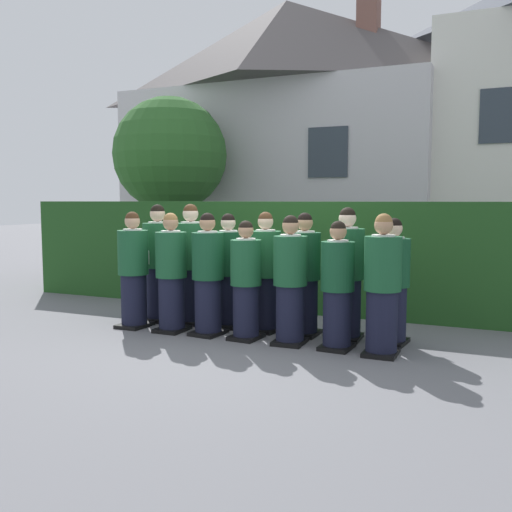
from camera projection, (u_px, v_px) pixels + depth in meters
ground_plane at (248, 339)px, 7.30m from camera, size 60.00×60.00×0.00m
student_front_row_0 at (133, 272)px, 7.94m from camera, size 0.42×0.51×1.62m
student_front_row_1 at (172, 275)px, 7.69m from camera, size 0.42×0.46×1.61m
student_front_row_2 at (208, 277)px, 7.49m from camera, size 0.42×0.50×1.61m
student_front_row_3 at (246, 283)px, 7.25m from camera, size 0.40×0.50×1.52m
student_front_row_4 at (290, 283)px, 7.00m from camera, size 0.42×0.51×1.60m
student_front_row_5 at (337, 289)px, 6.76m from camera, size 0.40×0.50×1.54m
student_front_row_6 at (382, 288)px, 6.49m from camera, size 0.42×0.51×1.63m
student_rear_row_0 at (158, 265)px, 8.41m from camera, size 0.45×0.53×1.72m
student_rear_row_1 at (191, 267)px, 8.22m from camera, size 0.45×0.55×1.73m
student_rear_row_2 at (228, 273)px, 7.98m from camera, size 0.41×0.51×1.60m
student_rear_row_3 at (265, 275)px, 7.70m from camera, size 0.42×0.53×1.62m
student_rear_row_4 at (304, 277)px, 7.46m from camera, size 0.42×0.46×1.62m
student_rear_row_5 at (347, 277)px, 7.24m from camera, size 0.44×0.50×1.69m
student_rear_row_6 at (393, 284)px, 7.01m from camera, size 0.41×0.51×1.56m
hedge at (303, 256)px, 9.18m from camera, size 10.40×0.70×1.76m
school_building_main at (286, 133)px, 14.96m from camera, size 8.26×4.18×6.91m
oak_tree_left at (170, 155)px, 12.85m from camera, size 2.57×2.57×4.09m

